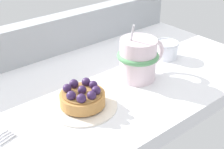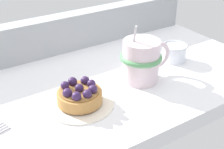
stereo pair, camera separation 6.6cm
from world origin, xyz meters
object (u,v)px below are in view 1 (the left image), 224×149
(coffee_mug, at_px, (139,59))
(sugar_bowl, at_px, (166,49))
(raspberry_tart, at_px, (82,96))
(dessert_plate, at_px, (83,105))

(coffee_mug, xyz_separation_m, sugar_bowl, (0.13, 0.03, -0.03))
(raspberry_tart, distance_m, coffee_mug, 0.17)
(dessert_plate, distance_m, sugar_bowl, 0.30)
(dessert_plate, distance_m, coffee_mug, 0.17)
(dessert_plate, height_order, coffee_mug, coffee_mug)
(raspberry_tart, relative_size, coffee_mug, 0.67)
(dessert_plate, bearing_deg, raspberry_tart, -18.96)
(dessert_plate, relative_size, sugar_bowl, 2.12)
(coffee_mug, bearing_deg, dessert_plate, -175.07)
(raspberry_tart, height_order, coffee_mug, coffee_mug)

